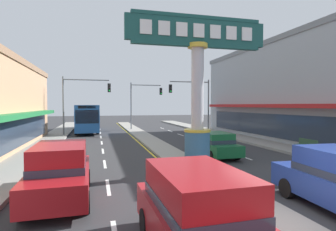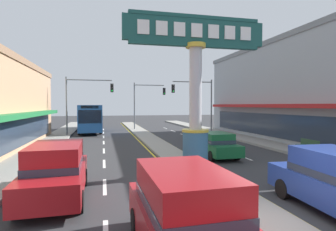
{
  "view_description": "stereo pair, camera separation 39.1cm",
  "coord_description": "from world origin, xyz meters",
  "px_view_note": "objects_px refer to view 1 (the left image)",
  "views": [
    {
      "loc": [
        -4.67,
        -6.23,
        3.26
      ],
      "look_at": [
        -0.29,
        10.51,
        2.6
      ],
      "focal_mm": 29.32,
      "sensor_mm": 36.0,
      "label": 1
    },
    {
      "loc": [
        -4.29,
        -6.32,
        3.26
      ],
      "look_at": [
        -0.29,
        10.51,
        2.6
      ],
      "focal_mm": 29.32,
      "sensor_mm": 36.0,
      "label": 2
    }
  ],
  "objects_px": {
    "storefront_right": "(296,92)",
    "sedan_mid_left_lane": "(216,144)",
    "traffic_light_median_far": "(142,98)",
    "traffic_light_left_side": "(81,96)",
    "suv_far_left_oncoming": "(60,171)",
    "bus_near_right_lane": "(86,117)",
    "traffic_light_right_side": "(194,96)",
    "street_bench": "(306,146)",
    "suv_far_right_lane": "(199,214)",
    "district_sign": "(197,91)"
  },
  "relations": [
    {
      "from": "traffic_light_left_side",
      "to": "bus_near_right_lane",
      "type": "bearing_deg",
      "value": 86.57
    },
    {
      "from": "traffic_light_median_far",
      "to": "suv_far_left_oncoming",
      "type": "relative_size",
      "value": 1.34
    },
    {
      "from": "traffic_light_median_far",
      "to": "suv_far_right_lane",
      "type": "height_order",
      "value": "traffic_light_median_far"
    },
    {
      "from": "district_sign",
      "to": "traffic_light_median_far",
      "type": "distance_m",
      "value": 23.56
    },
    {
      "from": "district_sign",
      "to": "bus_near_right_lane",
      "type": "height_order",
      "value": "district_sign"
    },
    {
      "from": "traffic_light_right_side",
      "to": "district_sign",
      "type": "bearing_deg",
      "value": -109.68
    },
    {
      "from": "bus_near_right_lane",
      "to": "suv_far_right_lane",
      "type": "xyz_separation_m",
      "value": [
        3.3,
        -29.43,
        -0.88
      ]
    },
    {
      "from": "traffic_light_left_side",
      "to": "traffic_light_right_side",
      "type": "bearing_deg",
      "value": -1.74
    },
    {
      "from": "storefront_right",
      "to": "sedan_mid_left_lane",
      "type": "xyz_separation_m",
      "value": [
        -11.47,
        -6.68,
        -3.76
      ]
    },
    {
      "from": "storefront_right",
      "to": "street_bench",
      "type": "xyz_separation_m",
      "value": [
        -5.65,
        -7.83,
        -3.9
      ]
    },
    {
      "from": "street_bench",
      "to": "sedan_mid_left_lane",
      "type": "bearing_deg",
      "value": 168.85
    },
    {
      "from": "traffic_light_right_side",
      "to": "sedan_mid_left_lane",
      "type": "relative_size",
      "value": 1.44
    },
    {
      "from": "storefront_right",
      "to": "district_sign",
      "type": "bearing_deg",
      "value": -143.83
    },
    {
      "from": "traffic_light_right_side",
      "to": "traffic_light_median_far",
      "type": "relative_size",
      "value": 1.0
    },
    {
      "from": "street_bench",
      "to": "traffic_light_median_far",
      "type": "bearing_deg",
      "value": 108.81
    },
    {
      "from": "traffic_light_median_far",
      "to": "street_bench",
      "type": "height_order",
      "value": "traffic_light_median_far"
    },
    {
      "from": "traffic_light_left_side",
      "to": "suv_far_left_oncoming",
      "type": "relative_size",
      "value": 1.34
    },
    {
      "from": "bus_near_right_lane",
      "to": "suv_far_right_lane",
      "type": "bearing_deg",
      "value": -83.61
    },
    {
      "from": "street_bench",
      "to": "bus_near_right_lane",
      "type": "bearing_deg",
      "value": 125.59
    },
    {
      "from": "traffic_light_right_side",
      "to": "bus_near_right_lane",
      "type": "height_order",
      "value": "traffic_light_right_side"
    },
    {
      "from": "bus_near_right_lane",
      "to": "street_bench",
      "type": "height_order",
      "value": "bus_near_right_lane"
    },
    {
      "from": "storefront_right",
      "to": "street_bench",
      "type": "relative_size",
      "value": 14.25
    },
    {
      "from": "storefront_right",
      "to": "traffic_light_right_side",
      "type": "relative_size",
      "value": 3.68
    },
    {
      "from": "traffic_light_median_far",
      "to": "bus_near_right_lane",
      "type": "bearing_deg",
      "value": -171.39
    },
    {
      "from": "suv_far_right_lane",
      "to": "sedan_mid_left_lane",
      "type": "relative_size",
      "value": 1.08
    },
    {
      "from": "traffic_light_median_far",
      "to": "sedan_mid_left_lane",
      "type": "bearing_deg",
      "value": -86.09
    },
    {
      "from": "traffic_light_left_side",
      "to": "traffic_light_right_side",
      "type": "relative_size",
      "value": 1.0
    },
    {
      "from": "storefront_right",
      "to": "traffic_light_right_side",
      "type": "distance_m",
      "value": 10.55
    },
    {
      "from": "traffic_light_median_far",
      "to": "sedan_mid_left_lane",
      "type": "distance_m",
      "value": 20.26
    },
    {
      "from": "suv_far_left_oncoming",
      "to": "street_bench",
      "type": "xyz_separation_m",
      "value": [
        14.31,
        4.78,
        -0.34
      ]
    },
    {
      "from": "street_bench",
      "to": "traffic_light_left_side",
      "type": "bearing_deg",
      "value": 133.82
    },
    {
      "from": "district_sign",
      "to": "suv_far_right_lane",
      "type": "distance_m",
      "value": 8.0
    },
    {
      "from": "district_sign",
      "to": "traffic_light_right_side",
      "type": "relative_size",
      "value": 1.18
    },
    {
      "from": "district_sign",
      "to": "sedan_mid_left_lane",
      "type": "relative_size",
      "value": 1.7
    },
    {
      "from": "bus_near_right_lane",
      "to": "suv_far_left_oncoming",
      "type": "distance_m",
      "value": 24.79
    },
    {
      "from": "storefront_right",
      "to": "suv_far_left_oncoming",
      "type": "bearing_deg",
      "value": -147.72
    },
    {
      "from": "storefront_right",
      "to": "traffic_light_median_far",
      "type": "distance_m",
      "value": 18.44
    },
    {
      "from": "sedan_mid_left_lane",
      "to": "street_bench",
      "type": "relative_size",
      "value": 2.69
    },
    {
      "from": "sedan_mid_left_lane",
      "to": "traffic_light_median_far",
      "type": "bearing_deg",
      "value": 93.91
    },
    {
      "from": "storefront_right",
      "to": "suv_far_left_oncoming",
      "type": "xyz_separation_m",
      "value": [
        -19.96,
        -12.61,
        -3.56
      ]
    },
    {
      "from": "storefront_right",
      "to": "street_bench",
      "type": "height_order",
      "value": "storefront_right"
    },
    {
      "from": "district_sign",
      "to": "traffic_light_right_side",
      "type": "distance_m",
      "value": 18.36
    },
    {
      "from": "storefront_right",
      "to": "sedan_mid_left_lane",
      "type": "bearing_deg",
      "value": -149.77
    },
    {
      "from": "suv_far_right_lane",
      "to": "street_bench",
      "type": "height_order",
      "value": "suv_far_right_lane"
    },
    {
      "from": "traffic_light_left_side",
      "to": "traffic_light_median_far",
      "type": "height_order",
      "value": "same"
    },
    {
      "from": "suv_far_right_lane",
      "to": "sedan_mid_left_lane",
      "type": "bearing_deg",
      "value": 63.85
    },
    {
      "from": "district_sign",
      "to": "suv_far_left_oncoming",
      "type": "distance_m",
      "value": 6.99
    },
    {
      "from": "district_sign",
      "to": "bus_near_right_lane",
      "type": "relative_size",
      "value": 0.65
    },
    {
      "from": "suv_far_left_oncoming",
      "to": "street_bench",
      "type": "bearing_deg",
      "value": 18.47
    },
    {
      "from": "traffic_light_right_side",
      "to": "suv_far_left_oncoming",
      "type": "relative_size",
      "value": 1.34
    }
  ]
}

